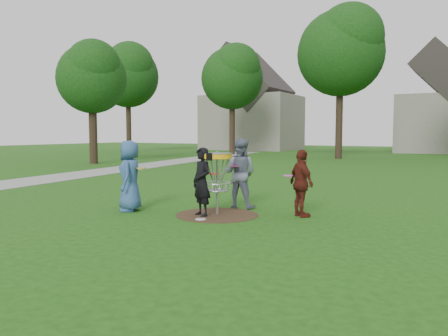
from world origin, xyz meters
The scene contains 11 objects.
ground centered at (0.00, 0.00, 0.00)m, with size 100.00×100.00×0.00m, color #19470F.
dirt_patch centered at (0.00, 0.00, 0.00)m, with size 1.80×1.80×0.01m, color #47331E.
concrete_path centered at (-10.00, 8.00, 0.01)m, with size 2.20×40.00×0.02m, color #9E9E99.
player_blue centered at (-1.98, -0.53, 0.80)m, with size 0.78×0.51×1.60m, color #305384.
player_black centered at (-0.23, -0.26, 0.73)m, with size 0.53×0.35×1.46m, color black.
player_grey centered at (0.01, 1.06, 0.82)m, with size 0.80×0.62×1.64m, color slate.
player_maroon centered at (1.65, 0.70, 0.71)m, with size 0.84×0.35×1.43m, color #521B12.
disc_on_grass centered at (-0.03, -0.62, 0.01)m, with size 0.22×0.22×0.02m, color silver.
disc_golf_basket centered at (0.00, 0.00, 1.02)m, with size 0.66×0.67×1.38m.
held_discs centered at (-0.09, 0.21, 0.94)m, with size 3.32×1.46×0.15m.
tree_row centered at (0.44, 20.67, 6.21)m, with size 51.20×17.42×9.90m.
Camera 1 is at (4.70, -8.06, 1.79)m, focal length 35.00 mm.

